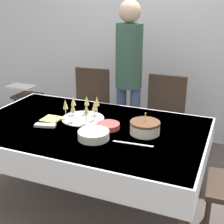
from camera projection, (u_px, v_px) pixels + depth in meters
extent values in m
plane|color=#564C47|center=(90.00, 201.00, 2.81)|extent=(12.00, 12.00, 0.00)
cube|color=silver|center=(148.00, 29.00, 3.79)|extent=(8.00, 0.05, 2.70)
cube|color=white|center=(87.00, 128.00, 2.56)|extent=(1.88, 1.15, 0.03)
cube|color=white|center=(88.00, 138.00, 2.59)|extent=(1.91, 1.18, 0.21)
cylinder|color=#38281E|center=(38.00, 129.00, 3.44)|extent=(0.06, 0.06, 0.71)
cylinder|color=#38281E|center=(201.00, 159.00, 2.82)|extent=(0.06, 0.06, 0.71)
cube|color=#38281E|center=(87.00, 117.00, 3.52)|extent=(0.46, 0.46, 0.04)
cube|color=#38281E|center=(93.00, 90.00, 3.59)|extent=(0.40, 0.07, 0.50)
cylinder|color=#38281E|center=(97.00, 145.00, 3.39)|extent=(0.04, 0.04, 0.43)
cylinder|color=#38281E|center=(67.00, 141.00, 3.49)|extent=(0.04, 0.04, 0.43)
cylinder|color=#38281E|center=(107.00, 132.00, 3.71)|extent=(0.04, 0.04, 0.43)
cylinder|color=#38281E|center=(79.00, 128.00, 3.81)|extent=(0.04, 0.04, 0.43)
cube|color=#38281E|center=(161.00, 129.00, 3.21)|extent=(0.42, 0.42, 0.04)
cube|color=#38281E|center=(167.00, 99.00, 3.28)|extent=(0.40, 0.04, 0.50)
cylinder|color=#38281E|center=(173.00, 160.00, 3.08)|extent=(0.04, 0.04, 0.43)
cylinder|color=#38281E|center=(138.00, 154.00, 3.20)|extent=(0.04, 0.04, 0.43)
cylinder|color=#38281E|center=(180.00, 145.00, 3.39)|extent=(0.04, 0.04, 0.43)
cylinder|color=#38281E|center=(148.00, 139.00, 3.52)|extent=(0.04, 0.04, 0.43)
cylinder|color=#38281E|center=(209.00, 196.00, 2.53)|extent=(0.04, 0.04, 0.43)
cylinder|color=silver|center=(145.00, 129.00, 2.40)|extent=(0.23, 0.23, 0.08)
cylinder|color=brown|center=(145.00, 123.00, 2.38)|extent=(0.23, 0.23, 0.02)
cylinder|color=yellow|center=(145.00, 118.00, 2.37)|extent=(0.01, 0.01, 0.06)
sphere|color=#F9CC4C|center=(145.00, 113.00, 2.35)|extent=(0.01, 0.01, 0.01)
cylinder|color=silver|center=(83.00, 118.00, 2.70)|extent=(0.37, 0.37, 0.01)
cylinder|color=silver|center=(95.00, 120.00, 2.66)|extent=(0.05, 0.05, 0.00)
cylinder|color=silver|center=(95.00, 115.00, 2.64)|extent=(0.01, 0.01, 0.08)
cone|color=#E0CC72|center=(94.00, 106.00, 2.61)|extent=(0.04, 0.04, 0.08)
cylinder|color=silver|center=(97.00, 115.00, 2.77)|extent=(0.05, 0.05, 0.00)
cylinder|color=silver|center=(97.00, 110.00, 2.75)|extent=(0.01, 0.01, 0.08)
cone|color=#E0CC72|center=(97.00, 101.00, 2.72)|extent=(0.04, 0.04, 0.08)
cylinder|color=silver|center=(87.00, 114.00, 2.79)|extent=(0.05, 0.05, 0.00)
cylinder|color=silver|center=(87.00, 109.00, 2.77)|extent=(0.01, 0.01, 0.08)
cone|color=#E0CC72|center=(87.00, 100.00, 2.74)|extent=(0.04, 0.04, 0.08)
cylinder|color=silver|center=(74.00, 114.00, 2.78)|extent=(0.05, 0.05, 0.00)
cylinder|color=silver|center=(74.00, 110.00, 2.76)|extent=(0.01, 0.01, 0.08)
cone|color=#E0CC72|center=(73.00, 101.00, 2.73)|extent=(0.04, 0.04, 0.08)
cylinder|color=silver|center=(66.00, 118.00, 2.69)|extent=(0.05, 0.05, 0.00)
cylinder|color=silver|center=(66.00, 113.00, 2.68)|extent=(0.01, 0.01, 0.08)
cone|color=#E0CC72|center=(65.00, 104.00, 2.65)|extent=(0.04, 0.04, 0.08)
cylinder|color=silver|center=(73.00, 122.00, 2.62)|extent=(0.05, 0.05, 0.00)
cylinder|color=silver|center=(73.00, 117.00, 2.60)|extent=(0.01, 0.01, 0.08)
cone|color=#E0CC72|center=(73.00, 107.00, 2.57)|extent=(0.04, 0.04, 0.08)
cylinder|color=silver|center=(87.00, 123.00, 2.58)|extent=(0.05, 0.05, 0.00)
cylinder|color=silver|center=(87.00, 118.00, 2.57)|extent=(0.01, 0.01, 0.08)
cone|color=#E0CC72|center=(86.00, 109.00, 2.54)|extent=(0.04, 0.04, 0.08)
cylinder|color=silver|center=(94.00, 138.00, 2.32)|extent=(0.23, 0.23, 0.01)
cylinder|color=silver|center=(94.00, 138.00, 2.32)|extent=(0.23, 0.23, 0.01)
cylinder|color=silver|center=(94.00, 137.00, 2.32)|extent=(0.23, 0.23, 0.01)
cylinder|color=silver|center=(94.00, 136.00, 2.32)|extent=(0.23, 0.23, 0.01)
cylinder|color=silver|center=(94.00, 135.00, 2.31)|extent=(0.23, 0.23, 0.01)
cylinder|color=silver|center=(94.00, 134.00, 2.31)|extent=(0.23, 0.23, 0.01)
cylinder|color=silver|center=(94.00, 133.00, 2.31)|extent=(0.23, 0.23, 0.01)
cylinder|color=silver|center=(94.00, 132.00, 2.31)|extent=(0.23, 0.23, 0.01)
cylinder|color=silver|center=(93.00, 131.00, 2.30)|extent=(0.23, 0.23, 0.01)
cylinder|color=#CC4C47|center=(108.00, 128.00, 2.50)|extent=(0.19, 0.19, 0.01)
cylinder|color=#CC4C47|center=(108.00, 127.00, 2.50)|extent=(0.19, 0.19, 0.01)
cylinder|color=#CC4C47|center=(108.00, 126.00, 2.50)|extent=(0.19, 0.19, 0.01)
cylinder|color=#CC4C47|center=(108.00, 126.00, 2.50)|extent=(0.19, 0.19, 0.01)
cylinder|color=#CC4C47|center=(108.00, 125.00, 2.50)|extent=(0.19, 0.19, 0.01)
cylinder|color=#CC4C47|center=(108.00, 124.00, 2.49)|extent=(0.19, 0.19, 0.01)
cube|color=silver|center=(133.00, 144.00, 2.24)|extent=(0.30, 0.04, 0.00)
cube|color=silver|center=(45.00, 125.00, 2.54)|extent=(0.18, 0.10, 0.02)
cube|color=#E0D166|center=(51.00, 119.00, 2.68)|extent=(0.15, 0.15, 0.01)
cylinder|color=#3F4C72|center=(121.00, 121.00, 3.50)|extent=(0.11, 0.11, 0.83)
cylinder|color=#3F4C72|center=(135.00, 123.00, 3.44)|extent=(0.11, 0.11, 0.83)
cylinder|color=#335142|center=(129.00, 56.00, 3.21)|extent=(0.28, 0.28, 0.65)
sphere|color=#D8B293|center=(130.00, 11.00, 3.06)|extent=(0.22, 0.22, 0.22)
cube|color=#38281E|center=(27.00, 96.00, 3.93)|extent=(0.30, 0.30, 0.03)
cube|color=silver|center=(21.00, 86.00, 3.79)|extent=(0.33, 0.20, 0.02)
cylinder|color=#38281E|center=(17.00, 118.00, 3.97)|extent=(0.03, 0.03, 0.54)
cylinder|color=#38281E|center=(31.00, 121.00, 3.89)|extent=(0.03, 0.03, 0.54)
cylinder|color=#38281E|center=(28.00, 113.00, 4.16)|extent=(0.03, 0.03, 0.54)
cylinder|color=#38281E|center=(42.00, 115.00, 4.08)|extent=(0.03, 0.03, 0.54)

